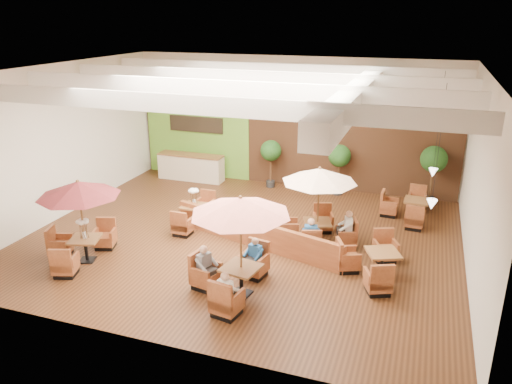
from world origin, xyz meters
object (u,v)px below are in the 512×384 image
at_px(topiary_0, 271,152).
at_px(booth_divider, 255,234).
at_px(table_1, 238,225).
at_px(table_5, 408,209).
at_px(table_0, 79,204).
at_px(table_2, 319,192).
at_px(table_3, 194,212).
at_px(table_4, 372,263).
at_px(service_counter, 191,167).
at_px(topiary_2, 434,162).
at_px(diner_3, 311,233).
at_px(diner_0, 226,289).
at_px(diner_2, 205,263).
at_px(diner_1, 254,253).
at_px(diner_4, 347,225).
at_px(topiary_1, 339,158).

bearing_deg(topiary_0, booth_divider, -77.46).
distance_m(table_1, table_5, 8.21).
xyz_separation_m(table_0, table_2, (6.40, 3.56, -0.08)).
distance_m(table_1, table_3, 5.21).
bearing_deg(table_5, table_4, -96.60).
xyz_separation_m(service_counter, topiary_2, (10.25, 0.20, 1.18)).
bearing_deg(diner_3, table_2, 76.38).
relative_size(booth_divider, topiary_0, 3.08).
distance_m(table_0, diner_0, 5.46).
bearing_deg(topiary_2, topiary_0, 180.00).
relative_size(table_0, diner_0, 3.55).
height_order(table_4, diner_2, diner_2).
bearing_deg(service_counter, table_5, -8.85).
distance_m(service_counter, diner_0, 11.05).
bearing_deg(diner_2, diner_0, 65.23).
distance_m(table_2, diner_1, 3.21).
relative_size(table_1, diner_3, 3.57).
xyz_separation_m(table_0, diner_2, (4.15, -0.26, -1.11)).
xyz_separation_m(table_4, topiary_0, (-5.08, 6.43, 1.18)).
xyz_separation_m(diner_1, diner_2, (-1.04, -1.04, 0.03)).
height_order(table_1, topiary_2, table_1).
distance_m(topiary_0, diner_1, 7.91).
relative_size(table_5, diner_3, 3.16).
distance_m(table_1, topiary_0, 8.88).
relative_size(topiary_0, diner_4, 2.63).
xyz_separation_m(diner_1, diner_4, (2.16, 2.78, 0.03)).
distance_m(table_1, diner_2, 1.59).
bearing_deg(service_counter, topiary_0, 3.09).
bearing_deg(table_0, table_4, -4.56).
bearing_deg(topiary_0, service_counter, -176.91).
xyz_separation_m(booth_divider, diner_3, (1.84, -0.02, 0.32)).
xyz_separation_m(diner_0, diner_3, (1.21, 3.90, 0.02)).
bearing_deg(table_2, topiary_0, 103.32).
relative_size(table_0, diner_2, 3.38).
height_order(booth_divider, table_4, table_4).
xyz_separation_m(table_3, topiary_1, (4.24, 4.82, 1.09)).
bearing_deg(table_5, booth_divider, -135.57).
bearing_deg(diner_3, booth_divider, 165.77).
height_order(table_2, diner_4, table_2).
relative_size(table_3, topiary_0, 1.19).
bearing_deg(table_0, table_1, -20.76).
bearing_deg(diner_1, topiary_1, -77.77).
relative_size(topiary_0, diner_0, 2.74).
bearing_deg(topiary_2, table_4, -102.85).
height_order(booth_divider, table_3, table_3).
height_order(table_3, diner_4, table_3).
height_order(table_0, table_1, table_1).
xyz_separation_m(service_counter, diner_3, (6.83, -5.60, 0.18)).
xyz_separation_m(table_3, table_5, (7.13, 3.14, -0.14)).
distance_m(table_0, topiary_2, 12.93).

